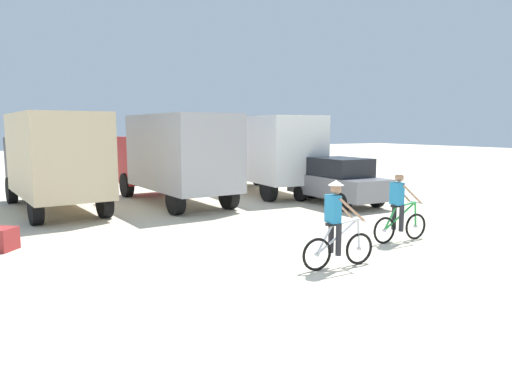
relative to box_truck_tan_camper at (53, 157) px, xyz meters
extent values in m
plane|color=beige|center=(4.05, -9.49, -1.87)|extent=(120.00, 120.00, 0.00)
cube|color=#CCB78E|center=(0.05, -0.57, 0.13)|extent=(2.83, 5.39, 2.70)
cube|color=#2D2D33|center=(-0.24, 2.81, -0.37)|extent=(2.32, 1.68, 2.00)
cube|color=black|center=(-0.30, 3.51, -0.02)|extent=(2.02, 0.25, 0.80)
cylinder|color=black|center=(-1.25, 2.63, -1.37)|extent=(0.40, 1.02, 1.00)
cylinder|color=black|center=(0.78, 2.80, -1.37)|extent=(0.40, 1.02, 1.00)
cylinder|color=black|center=(-0.82, -2.34, -1.37)|extent=(0.40, 1.02, 1.00)
cylinder|color=black|center=(1.21, -2.17, -1.37)|extent=(0.40, 1.02, 1.00)
cube|color=#9E9EA3|center=(4.27, -1.07, 0.13)|extent=(2.74, 5.35, 2.70)
cube|color=#B21E1E|center=(4.04, 2.32, -0.37)|extent=(2.30, 1.64, 2.00)
cube|color=black|center=(3.99, 3.02, -0.02)|extent=(2.02, 0.21, 0.80)
cylinder|color=black|center=(3.03, 2.15, -1.37)|extent=(0.39, 1.02, 1.00)
cylinder|color=black|center=(5.06, 2.29, -1.37)|extent=(0.39, 1.02, 1.00)
cylinder|color=black|center=(3.36, -2.83, -1.37)|extent=(0.39, 1.02, 1.00)
cylinder|color=black|center=(5.40, -2.69, -1.37)|extent=(0.39, 1.02, 1.00)
cube|color=white|center=(8.67, -0.21, 0.13)|extent=(2.69, 5.33, 2.70)
cube|color=silver|center=(8.86, 3.18, -0.37)|extent=(2.28, 1.62, 2.00)
cube|color=black|center=(8.90, 3.88, -0.02)|extent=(2.03, 0.19, 0.80)
cylinder|color=black|center=(7.83, 3.14, -1.37)|extent=(0.38, 1.02, 1.00)
cylinder|color=black|center=(9.87, 3.02, -1.37)|extent=(0.38, 1.02, 1.00)
cylinder|color=black|center=(7.55, -1.84, -1.37)|extent=(0.38, 1.02, 1.00)
cylinder|color=black|center=(9.59, -1.96, -1.37)|extent=(0.38, 1.02, 1.00)
cube|color=slate|center=(9.45, -3.71, -1.17)|extent=(1.77, 4.20, 0.76)
cube|color=black|center=(9.45, -3.86, -0.45)|extent=(1.61, 2.10, 0.68)
cylinder|color=black|center=(8.66, -2.41, -1.55)|extent=(0.22, 0.64, 0.64)
cylinder|color=black|center=(10.22, -2.41, -1.55)|extent=(0.22, 0.64, 0.64)
cylinder|color=black|center=(8.67, -5.02, -1.55)|extent=(0.22, 0.64, 0.64)
cylinder|color=black|center=(10.23, -5.01, -1.55)|extent=(0.22, 0.64, 0.64)
torus|color=black|center=(4.71, -10.25, -1.53)|extent=(0.68, 0.10, 0.68)
cylinder|color=silver|center=(4.71, -10.25, -1.53)|extent=(0.09, 0.09, 0.08)
torus|color=black|center=(3.67, -10.18, -1.53)|extent=(0.68, 0.10, 0.68)
cylinder|color=silver|center=(3.67, -10.18, -1.53)|extent=(0.09, 0.09, 0.08)
cylinder|color=silver|center=(4.17, -10.21, -1.21)|extent=(1.03, 0.12, 0.68)
cylinder|color=silver|center=(4.34, -10.22, -0.93)|extent=(0.66, 0.09, 0.13)
cylinder|color=silver|center=(3.84, -10.19, -1.25)|extent=(0.39, 0.08, 0.59)
cylinder|color=silver|center=(4.69, -10.24, -1.21)|extent=(0.10, 0.06, 0.64)
cylinder|color=silver|center=(4.66, -10.24, -0.89)|extent=(0.07, 0.52, 0.04)
cube|color=black|center=(4.01, -10.20, -0.94)|extent=(0.25, 0.14, 0.06)
cube|color=teal|center=(4.03, -10.20, -0.63)|extent=(0.22, 0.33, 0.56)
sphere|color=#A87A5B|center=(4.09, -10.20, -0.23)|extent=(0.22, 0.22, 0.22)
cone|color=silver|center=(4.09, -10.20, -0.10)|extent=(0.32, 0.32, 0.10)
cylinder|color=#26262B|center=(4.10, -10.08, -1.24)|extent=(0.12, 0.12, 0.66)
cylinder|color=#26262B|center=(4.08, -10.33, -1.24)|extent=(0.12, 0.12, 0.66)
cylinder|color=#A87A5B|center=(4.38, -10.04, -0.65)|extent=(0.63, 0.05, 0.53)
cylinder|color=#A87A5B|center=(4.36, -10.40, -0.65)|extent=(0.63, 0.13, 0.53)
torus|color=black|center=(7.53, -9.23, -1.53)|extent=(0.68, 0.09, 0.68)
cylinder|color=silver|center=(7.53, -9.23, -1.53)|extent=(0.08, 0.08, 0.08)
torus|color=black|center=(6.48, -9.18, -1.53)|extent=(0.68, 0.09, 0.68)
cylinder|color=silver|center=(6.48, -9.18, -1.53)|extent=(0.08, 0.08, 0.08)
cylinder|color=green|center=(6.98, -9.20, -1.21)|extent=(1.03, 0.10, 0.68)
cylinder|color=green|center=(7.16, -9.21, -0.93)|extent=(0.66, 0.08, 0.13)
cylinder|color=green|center=(6.66, -9.19, -1.25)|extent=(0.39, 0.07, 0.59)
cylinder|color=green|center=(7.51, -9.23, -1.21)|extent=(0.10, 0.05, 0.64)
cylinder|color=silver|center=(7.48, -9.23, -0.89)|extent=(0.06, 0.52, 0.04)
cube|color=black|center=(6.83, -9.20, -0.94)|extent=(0.25, 0.13, 0.06)
cube|color=teal|center=(6.85, -9.20, -0.63)|extent=(0.21, 0.33, 0.56)
sphere|color=#A87A5B|center=(6.91, -9.20, -0.23)|extent=(0.22, 0.22, 0.22)
cone|color=silver|center=(6.91, -9.20, -0.10)|extent=(0.32, 0.32, 0.10)
cylinder|color=#26262B|center=(6.92, -9.07, -1.24)|extent=(0.12, 0.12, 0.66)
cylinder|color=#26262B|center=(6.90, -9.33, -1.24)|extent=(0.12, 0.12, 0.66)
cylinder|color=#A87A5B|center=(7.19, -9.03, -0.65)|extent=(0.63, 0.06, 0.53)
cylinder|color=#A87A5B|center=(7.18, -9.39, -0.65)|extent=(0.63, 0.12, 0.53)
camera|label=1|loc=(-1.96, -17.63, 0.98)|focal=33.27mm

